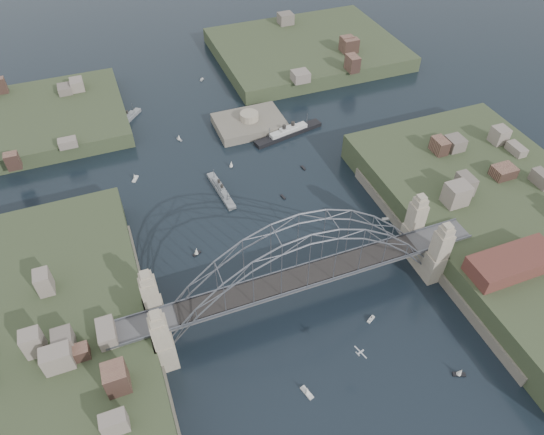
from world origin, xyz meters
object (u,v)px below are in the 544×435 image
Objects in this scene: wharf_shed at (512,263)px; naval_cruiser_far at (127,120)px; naval_cruiser_near at (221,190)px; bridge at (302,265)px; ocean_liner at (288,133)px; fort_island at (250,128)px.

naval_cruiser_far is at bearing 124.21° from wharf_shed.
bridge is at bearing -81.78° from naval_cruiser_near.
ocean_liner is (22.18, 61.28, -11.40)m from bridge.
bridge is 66.16m from ocean_liner.
wharf_shed is at bearing -69.15° from fort_island.
naval_cruiser_near is (-50.11, 56.30, -9.23)m from wharf_shed.
fort_island is 90.48m from wharf_shed.
wharf_shed reaches higher than naval_cruiser_far.
fort_island is 1.32× the size of naval_cruiser_near.
fort_island is 1.10× the size of wharf_shed.
bridge is 3.46× the size of ocean_liner.
naval_cruiser_near is 34.07m from ocean_liner.
wharf_shed is at bearing -55.79° from naval_cruiser_far.
wharf_shed is 123.36m from naval_cruiser_far.
ocean_liner is at bearing 106.16° from wharf_shed.
naval_cruiser_near is at bearing -123.17° from fort_island.
ocean_liner reaches higher than fort_island.
bridge is at bearing -109.90° from ocean_liner.
wharf_shed reaches higher than naval_cruiser_near.
fort_island is 13.47m from ocean_liner.
ocean_liner is (10.18, -8.72, 1.26)m from fort_island.
wharf_shed is 78.90m from ocean_liner.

